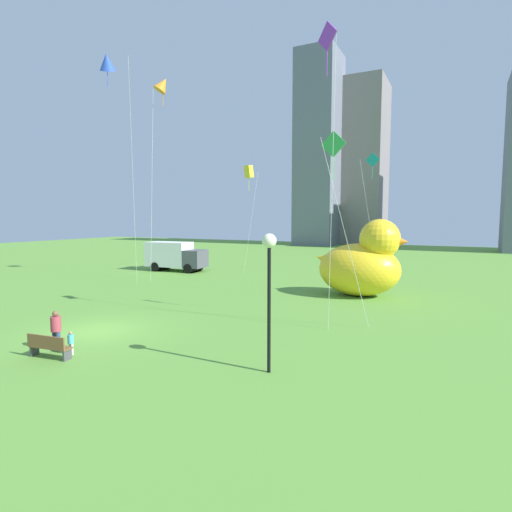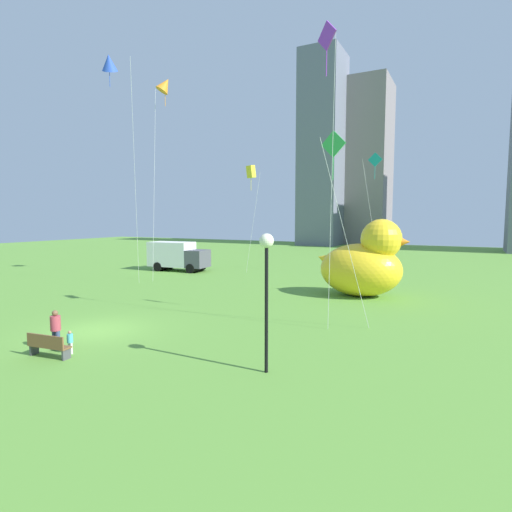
{
  "view_description": "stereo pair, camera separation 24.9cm",
  "coord_description": "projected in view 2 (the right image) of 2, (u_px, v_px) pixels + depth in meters",
  "views": [
    {
      "loc": [
        14.84,
        -13.17,
        5.25
      ],
      "look_at": [
        5.51,
        5.38,
        3.29
      ],
      "focal_mm": 28.53,
      "sensor_mm": 36.0,
      "label": 1
    },
    {
      "loc": [
        15.06,
        -13.06,
        5.25
      ],
      "look_at": [
        5.51,
        5.38,
        3.29
      ],
      "focal_mm": 28.53,
      "sensor_mm": 36.0,
      "label": 2
    }
  ],
  "objects": [
    {
      "name": "lamppost",
      "position": [
        267.0,
        265.0,
        13.5
      ],
      "size": [
        0.49,
        0.49,
        4.73
      ],
      "color": "black",
      "rests_on": "ground"
    },
    {
      "name": "person_adult",
      "position": [
        56.0,
        328.0,
        16.13
      ],
      "size": [
        0.39,
        0.39,
        1.6
      ],
      "color": "#38476B",
      "rests_on": "ground"
    },
    {
      "name": "kite_blue",
      "position": [
        109.0,
        63.0,
        29.37
      ],
      "size": [
        3.12,
        3.16,
        17.16
      ],
      "color": "silver",
      "rests_on": "ground"
    },
    {
      "name": "kite_orange",
      "position": [
        165.0,
        85.0,
        33.24
      ],
      "size": [
        2.38,
        2.34,
        16.82
      ],
      "color": "silver",
      "rests_on": "ground"
    },
    {
      "name": "box_truck",
      "position": [
        177.0,
        256.0,
        40.13
      ],
      "size": [
        6.15,
        2.84,
        2.85
      ],
      "color": "white",
      "rests_on": "ground"
    },
    {
      "name": "kite_green",
      "position": [
        334.0,
        151.0,
        19.38
      ],
      "size": [
        2.56,
        2.04,
        9.4
      ],
      "color": "silver",
      "rests_on": "ground"
    },
    {
      "name": "city_skyline",
      "position": [
        457.0,
        156.0,
        69.23
      ],
      "size": [
        54.86,
        20.84,
        36.02
      ],
      "color": "slate",
      "rests_on": "ground"
    },
    {
      "name": "kite_yellow",
      "position": [
        251.0,
        172.0,
        37.1
      ],
      "size": [
        1.38,
        1.23,
        10.03
      ],
      "color": "silver",
      "rests_on": "ground"
    },
    {
      "name": "kite_purple",
      "position": [
        327.0,
        51.0,
        17.71
      ],
      "size": [
        1.08,
        0.83,
        13.76
      ],
      "color": "silver",
      "rests_on": "ground"
    },
    {
      "name": "person_child",
      "position": [
        70.0,
        341.0,
        15.68
      ],
      "size": [
        0.22,
        0.22,
        0.91
      ],
      "color": "silver",
      "rests_on": "ground"
    },
    {
      "name": "ground_plane",
      "position": [
        98.0,
        331.0,
        18.94
      ],
      "size": [
        140.0,
        140.0,
        0.0
      ],
      "primitive_type": "plane",
      "color": "#5E9638"
    },
    {
      "name": "giant_inflatable_duck",
      "position": [
        364.0,
        264.0,
        27.06
      ],
      "size": [
        6.23,
        4.0,
        5.17
      ],
      "color": "yellow",
      "rests_on": "ground"
    },
    {
      "name": "park_bench",
      "position": [
        48.0,
        345.0,
        15.25
      ],
      "size": [
        1.8,
        0.65,
        0.9
      ],
      "color": "brown",
      "rests_on": "ground"
    },
    {
      "name": "kite_teal",
      "position": [
        375.0,
        165.0,
        36.06
      ],
      "size": [
        1.82,
        0.98,
        11.03
      ],
      "color": "silver",
      "rests_on": "ground"
    }
  ]
}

